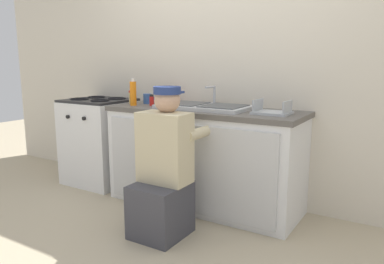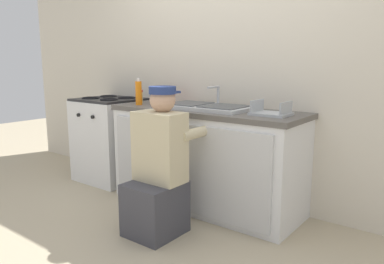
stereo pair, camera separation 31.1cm
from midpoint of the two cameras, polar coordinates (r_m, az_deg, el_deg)
ground_plane at (r=3.24m, az=-3.77°, el=-12.65°), size 12.00×12.00×0.00m
back_wall at (r=3.52m, az=2.18°, el=10.18°), size 6.00×0.10×2.50m
counter_cabinet at (r=3.33m, az=-0.96°, el=-4.34°), size 1.71×0.62×0.84m
countertop at (r=3.25m, az=-0.90°, el=3.21°), size 1.75×0.62×0.04m
sink_double_basin at (r=3.25m, az=-0.88°, el=3.93°), size 0.80×0.44×0.19m
stove_range at (r=4.13m, az=-15.94°, el=-1.34°), size 0.65×0.62×0.91m
plumber_person at (r=2.79m, az=-7.59°, el=-6.49°), size 0.42×0.61×1.10m
soda_cup_red at (r=3.61m, az=-6.62°, el=5.44°), size 0.08×0.08×0.15m
spice_bottle_red at (r=3.48m, az=-8.73°, el=4.78°), size 0.04×0.04×0.10m
soap_bottle_orange at (r=3.53m, az=-11.48°, el=5.79°), size 0.06×0.06×0.25m
dish_rack_tray at (r=2.93m, az=9.16°, el=3.16°), size 0.28×0.22×0.11m
coffee_mug at (r=3.67m, az=-9.21°, el=5.02°), size 0.13×0.08×0.09m
condiment_jar at (r=3.67m, az=-11.47°, el=5.21°), size 0.07×0.07×0.13m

